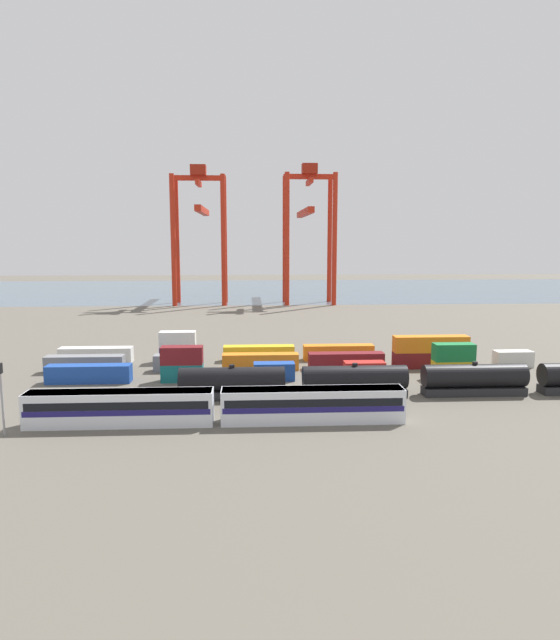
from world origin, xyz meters
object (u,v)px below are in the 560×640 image
Objects in this scene: passenger_train at (217,405)px; shipping_container_16 at (96,355)px; gantry_crane_west at (200,222)px; shipping_container_9 at (260,362)px; signal_mast at (1,389)px; shipping_container_10 at (346,361)px; shipping_container_13 at (513,359)px; gantry_crane_central at (308,221)px; shipping_container_8 at (173,363)px; freight_tank_row at (415,380)px; shipping_container_11 at (430,360)px.

passenger_train is 3.50× the size of shipping_container_16.
shipping_container_9 is at bearing -79.75° from gantry_crane_west.
signal_mast is 50.68m from shipping_container_10.
gantry_crane_central reaches higher than shipping_container_13.
shipping_container_10 and shipping_container_13 have the same top height.
shipping_container_9 is 101.77m from gantry_crane_central.
shipping_container_9 is 1.00× the size of shipping_container_16.
shipping_container_10 is 41.99m from shipping_container_16.
shipping_container_16 is at bearing -96.53° from gantry_crane_west.
shipping_container_8 is 1.00× the size of shipping_container_13.
freight_tank_row is 37.62m from shipping_container_8.
shipping_container_9 and shipping_container_16 have the same top height.
gantry_crane_central is (17.60, 96.98, 25.36)m from shipping_container_9.
shipping_container_10 is at bearing -9.22° from shipping_container_16.
freight_tank_row is at bearing -114.59° from shipping_container_11.
shipping_container_8 and shipping_container_11 have the same top height.
gantry_crane_central is at bearing 87.75° from shipping_container_10.
passenger_train is 3.50× the size of shipping_container_11.
passenger_train is at bearing -150.84° from shipping_container_13.
shipping_container_10 and shipping_container_16 have the same top height.
passenger_train is at bearing -55.85° from shipping_container_16.
gantry_crane_central reaches higher than gantry_crane_west.
shipping_container_8 and shipping_container_9 have the same top height.
passenger_train is 39.66m from shipping_container_16.
gantry_crane_central is (45.39, 125.70, 21.60)m from signal_mast.
shipping_container_8 is at bearing 154.54° from freight_tank_row.
shipping_container_9 is 28.46m from shipping_container_16.
shipping_container_8 is (-33.96, 16.17, -0.86)m from freight_tank_row.
gantry_crane_central is (35.01, 0.71, 0.25)m from gantry_crane_west.
passenger_train is at bearing -84.39° from gantry_crane_west.
freight_tank_row is at bearing -68.45° from shipping_container_10.
gantry_crane_west is at bearing 108.48° from freight_tank_row.
shipping_container_8 is at bearing 180.00° from shipping_container_13.
signal_mast is 1.30× the size of shipping_container_8.
shipping_container_16 is 93.55m from gantry_crane_west.
passenger_train is at bearing -100.58° from gantry_crane_central.
shipping_container_9 is at bearing 0.00° from shipping_container_8.
shipping_container_11 is 109.18m from gantry_crane_west.
gantry_crane_west reaches higher than shipping_container_11.
gantry_crane_central is (-23.76, 96.98, 25.36)m from shipping_container_13.
shipping_container_13 is 0.50× the size of shipping_container_16.
shipping_container_16 is at bearing 154.42° from freight_tank_row.
shipping_container_9 and shipping_container_11 have the same top height.
signal_mast is 0.65× the size of shipping_container_16.
shipping_container_10 is 27.57m from shipping_container_13.
passenger_train reaches higher than shipping_container_16.
freight_tank_row is 1.40× the size of gantry_crane_central.
gantry_crane_central is at bearing 79.71° from shipping_container_9.
shipping_container_9 and shipping_container_13 have the same top height.
gantry_crane_west reaches higher than shipping_container_9.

